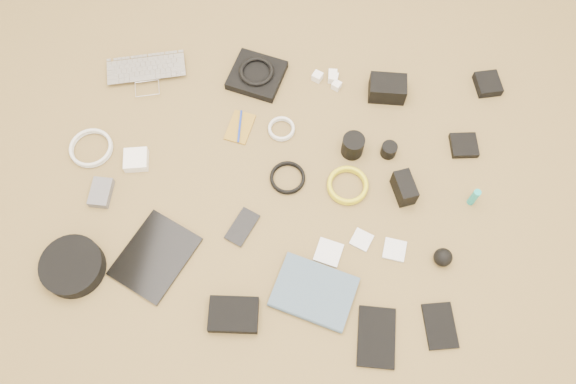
# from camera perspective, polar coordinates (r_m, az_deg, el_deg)

# --- Properties ---
(laptop) EXTENTS (0.33, 0.28, 0.02)m
(laptop) POSITION_cam_1_polar(r_m,az_deg,el_deg) (2.17, -14.13, 11.17)
(laptop) COLOR #B8B8BC
(laptop) RESTS_ON ground
(headphone_pouch) EXTENTS (0.22, 0.21, 0.03)m
(headphone_pouch) POSITION_cam_1_polar(r_m,az_deg,el_deg) (2.11, -3.19, 11.75)
(headphone_pouch) COLOR black
(headphone_pouch) RESTS_ON ground
(headphones) EXTENTS (0.16, 0.16, 0.02)m
(headphones) POSITION_cam_1_polar(r_m,az_deg,el_deg) (2.09, -3.22, 12.14)
(headphones) COLOR black
(headphones) RESTS_ON headphone_pouch
(charger_a) EXTENTS (0.04, 0.04, 0.03)m
(charger_a) POSITION_cam_1_polar(r_m,az_deg,el_deg) (2.11, 3.00, 11.62)
(charger_a) COLOR white
(charger_a) RESTS_ON ground
(charger_b) EXTENTS (0.04, 0.04, 0.03)m
(charger_b) POSITION_cam_1_polar(r_m,az_deg,el_deg) (2.11, 4.62, 11.46)
(charger_b) COLOR white
(charger_b) RESTS_ON ground
(charger_c) EXTENTS (0.03, 0.03, 0.03)m
(charger_c) POSITION_cam_1_polar(r_m,az_deg,el_deg) (2.12, 4.56, 11.81)
(charger_c) COLOR white
(charger_c) RESTS_ON ground
(charger_d) EXTENTS (0.04, 0.04, 0.03)m
(charger_d) POSITION_cam_1_polar(r_m,az_deg,el_deg) (2.10, 4.95, 10.73)
(charger_d) COLOR white
(charger_d) RESTS_ON ground
(dslr_camera) EXTENTS (0.14, 0.10, 0.07)m
(dslr_camera) POSITION_cam_1_polar(r_m,az_deg,el_deg) (2.08, 10.06, 10.32)
(dslr_camera) COLOR black
(dslr_camera) RESTS_ON ground
(lens_pouch) EXTENTS (0.11, 0.12, 0.03)m
(lens_pouch) POSITION_cam_1_polar(r_m,az_deg,el_deg) (2.21, 19.62, 10.31)
(lens_pouch) COLOR black
(lens_pouch) RESTS_ON ground
(notebook_olive) EXTENTS (0.10, 0.14, 0.01)m
(notebook_olive) POSITION_cam_1_polar(r_m,az_deg,el_deg) (2.01, -4.90, 6.58)
(notebook_olive) COLOR olive
(notebook_olive) RESTS_ON ground
(pen_blue) EXTENTS (0.02, 0.13, 0.01)m
(pen_blue) POSITION_cam_1_polar(r_m,az_deg,el_deg) (2.01, -4.92, 6.68)
(pen_blue) COLOR #1530AE
(pen_blue) RESTS_ON notebook_olive
(cable_white_a) EXTENTS (0.11, 0.11, 0.01)m
(cable_white_a) POSITION_cam_1_polar(r_m,az_deg,el_deg) (2.00, -0.67, 6.36)
(cable_white_a) COLOR silver
(cable_white_a) RESTS_ON ground
(lens_a) EXTENTS (0.09, 0.09, 0.08)m
(lens_a) POSITION_cam_1_polar(r_m,az_deg,el_deg) (1.94, 6.60, 4.70)
(lens_a) COLOR black
(lens_a) RESTS_ON ground
(lens_b) EXTENTS (0.07, 0.07, 0.05)m
(lens_b) POSITION_cam_1_polar(r_m,az_deg,el_deg) (1.97, 10.21, 4.23)
(lens_b) COLOR black
(lens_b) RESTS_ON ground
(card_reader) EXTENTS (0.11, 0.11, 0.02)m
(card_reader) POSITION_cam_1_polar(r_m,az_deg,el_deg) (2.06, 17.43, 4.54)
(card_reader) COLOR black
(card_reader) RESTS_ON ground
(power_brick) EXTENTS (0.10, 0.10, 0.03)m
(power_brick) POSITION_cam_1_polar(r_m,az_deg,el_deg) (2.00, -15.18, 3.18)
(power_brick) COLOR white
(power_brick) RESTS_ON ground
(cable_white_b) EXTENTS (0.15, 0.15, 0.01)m
(cable_white_b) POSITION_cam_1_polar(r_m,az_deg,el_deg) (2.08, -19.32, 4.16)
(cable_white_b) COLOR silver
(cable_white_b) RESTS_ON ground
(cable_black) EXTENTS (0.12, 0.12, 0.01)m
(cable_black) POSITION_cam_1_polar(r_m,az_deg,el_deg) (1.91, -0.05, 1.39)
(cable_black) COLOR black
(cable_black) RESTS_ON ground
(cable_yellow) EXTENTS (0.18, 0.18, 0.02)m
(cable_yellow) POSITION_cam_1_polar(r_m,az_deg,el_deg) (1.91, 6.05, 0.58)
(cable_yellow) COLOR gold
(cable_yellow) RESTS_ON ground
(flash) EXTENTS (0.09, 0.12, 0.08)m
(flash) POSITION_cam_1_polar(r_m,az_deg,el_deg) (1.90, 11.72, 0.40)
(flash) COLOR black
(flash) RESTS_ON ground
(lens_cleaner) EXTENTS (0.03, 0.03, 0.08)m
(lens_cleaner) POSITION_cam_1_polar(r_m,az_deg,el_deg) (1.94, 18.36, -0.50)
(lens_cleaner) COLOR teal
(lens_cleaner) RESTS_ON ground
(battery_charger) EXTENTS (0.07, 0.10, 0.03)m
(battery_charger) POSITION_cam_1_polar(r_m,az_deg,el_deg) (1.98, -18.46, -0.05)
(battery_charger) COLOR #57565B
(battery_charger) RESTS_ON ground
(tablet) EXTENTS (0.28, 0.31, 0.01)m
(tablet) POSITION_cam_1_polar(r_m,az_deg,el_deg) (1.86, -13.34, -6.37)
(tablet) COLOR black
(tablet) RESTS_ON ground
(phone) EXTENTS (0.11, 0.14, 0.01)m
(phone) POSITION_cam_1_polar(r_m,az_deg,el_deg) (1.85, -4.67, -3.55)
(phone) COLOR black
(phone) RESTS_ON ground
(filter_case_left) EXTENTS (0.09, 0.09, 0.01)m
(filter_case_left) POSITION_cam_1_polar(r_m,az_deg,el_deg) (1.82, 4.14, -6.15)
(filter_case_left) COLOR silver
(filter_case_left) RESTS_ON ground
(filter_case_mid) EXTENTS (0.08, 0.08, 0.01)m
(filter_case_mid) POSITION_cam_1_polar(r_m,az_deg,el_deg) (1.85, 7.48, -4.84)
(filter_case_mid) COLOR silver
(filter_case_mid) RESTS_ON ground
(filter_case_right) EXTENTS (0.08, 0.08, 0.01)m
(filter_case_right) POSITION_cam_1_polar(r_m,az_deg,el_deg) (1.85, 10.76, -5.79)
(filter_case_right) COLOR silver
(filter_case_right) RESTS_ON ground
(air_blower) EXTENTS (0.07, 0.07, 0.06)m
(air_blower) POSITION_cam_1_polar(r_m,az_deg,el_deg) (1.85, 15.47, -6.41)
(air_blower) COLOR black
(air_blower) RESTS_ON ground
(headphone_case) EXTENTS (0.25, 0.25, 0.05)m
(headphone_case) POSITION_cam_1_polar(r_m,az_deg,el_deg) (1.90, -21.03, -7.07)
(headphone_case) COLOR black
(headphone_case) RESTS_ON ground
(drive_case) EXTENTS (0.16, 0.12, 0.04)m
(drive_case) POSITION_cam_1_polar(r_m,az_deg,el_deg) (1.76, -5.55, -12.29)
(drive_case) COLOR black
(drive_case) RESTS_ON ground
(paperback) EXTENTS (0.28, 0.23, 0.02)m
(paperback) POSITION_cam_1_polar(r_m,az_deg,el_deg) (1.76, 1.63, -12.82)
(paperback) COLOR #3E5469
(paperback) RESTS_ON ground
(notebook_black_a) EXTENTS (0.12, 0.19, 0.01)m
(notebook_black_a) POSITION_cam_1_polar(r_m,az_deg,el_deg) (1.77, 8.97, -14.35)
(notebook_black_a) COLOR black
(notebook_black_a) RESTS_ON ground
(notebook_black_b) EXTENTS (0.12, 0.16, 0.01)m
(notebook_black_b) POSITION_cam_1_polar(r_m,az_deg,el_deg) (1.82, 15.18, -12.99)
(notebook_black_b) COLOR black
(notebook_black_b) RESTS_ON ground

